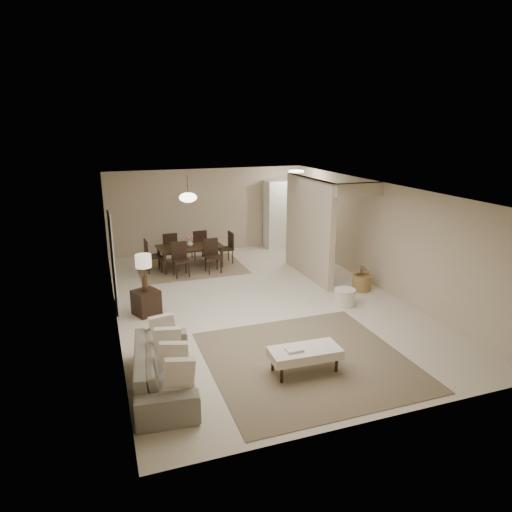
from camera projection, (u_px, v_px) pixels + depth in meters
name	position (u px, v px, depth m)	size (l,w,h in m)	color
floor	(258.00, 301.00, 10.09)	(9.00, 9.00, 0.00)	beige
ceiling	(258.00, 188.00, 9.39)	(9.00, 9.00, 0.00)	white
back_wall	(208.00, 210.00, 13.81)	(6.00, 6.00, 0.00)	tan
left_wall	(112.00, 260.00, 8.78)	(9.00, 9.00, 0.00)	tan
right_wall	(378.00, 235.00, 10.69)	(9.00, 9.00, 0.00)	tan
partition	(309.00, 228.00, 11.44)	(0.15, 2.50, 2.50)	tan
doorway	(113.00, 262.00, 9.40)	(0.04, 0.90, 2.04)	black
pantry_cabinet	(284.00, 214.00, 14.30)	(1.20, 0.55, 2.10)	white
flush_light	(296.00, 171.00, 13.03)	(0.44, 0.44, 0.05)	white
living_rug	(307.00, 360.00, 7.54)	(3.20, 3.20, 0.01)	brown
sofa	(164.00, 368.00, 6.71)	(0.83, 2.14, 0.62)	gray
ottoman_bench	(305.00, 353.00, 7.12)	(1.13, 0.55, 0.40)	beige
side_table	(146.00, 302.00, 9.32)	(0.47, 0.47, 0.51)	black
table_lamp	(144.00, 264.00, 9.09)	(0.32, 0.32, 0.76)	#43311C
round_pouf	(345.00, 297.00, 9.80)	(0.46, 0.46, 0.36)	beige
wicker_basket	(361.00, 283.00, 10.69)	(0.43, 0.43, 0.36)	brown
dining_rug	(191.00, 267.00, 12.43)	(2.80, 2.10, 0.01)	#836E51
dining_table	(190.00, 257.00, 12.35)	(1.71, 0.96, 0.60)	black
dining_chairs	(190.00, 252.00, 12.31)	(2.40, 1.80, 0.89)	black
vase	(190.00, 243.00, 12.24)	(0.17, 0.17, 0.17)	white
yellow_mat	(304.00, 259.00, 13.15)	(0.86, 0.53, 0.01)	yellow
pendant_light	(188.00, 197.00, 11.89)	(0.46, 0.46, 0.71)	#43311C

